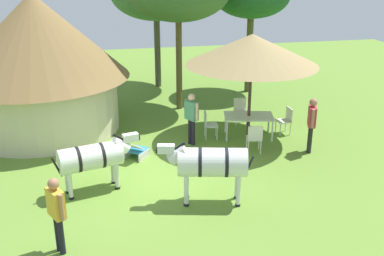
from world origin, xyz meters
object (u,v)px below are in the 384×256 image
at_px(shade_umbrella, 252,50).
at_px(zebra_by_umbrella, 93,157).
at_px(patio_chair_east_end, 286,119).
at_px(guest_behind_table, 192,114).
at_px(patio_chair_near_hut, 255,137).
at_px(guest_beside_umbrella, 312,120).
at_px(standing_watcher, 56,209).
at_px(patio_chair_west_end, 208,123).
at_px(striped_lounge_chair, 135,150).
at_px(thatched_hut, 38,59).
at_px(patio_dining_table, 249,118).
at_px(patio_chair_near_lawn, 240,109).
at_px(zebra_nearest_camera, 210,163).

xyz_separation_m(shade_umbrella, zebra_by_umbrella, (-5.00, -2.72, -1.98)).
relative_size(patio_chair_east_end, guest_behind_table, 0.54).
bearing_deg(patio_chair_near_hut, zebra_by_umbrella, -152.90).
xyz_separation_m(patio_chair_near_hut, guest_beside_umbrella, (1.67, -0.27, 0.51)).
height_order(standing_watcher, zebra_by_umbrella, standing_watcher).
bearing_deg(guest_beside_umbrella, patio_chair_west_end, -101.32).
bearing_deg(shade_umbrella, striped_lounge_chair, -166.20).
xyz_separation_m(thatched_hut, patio_dining_table, (6.62, -2.12, -1.80)).
bearing_deg(patio_chair_west_end, zebra_by_umbrella, -44.80).
bearing_deg(patio_chair_west_end, thatched_hut, -103.12).
relative_size(patio_chair_near_lawn, zebra_by_umbrella, 0.41).
bearing_deg(striped_lounge_chair, zebra_nearest_camera, -25.66).
height_order(shade_umbrella, patio_chair_east_end, shade_umbrella).
bearing_deg(zebra_by_umbrella, striped_lounge_chair, 131.78).
bearing_deg(patio_chair_near_lawn, guest_behind_table, 42.51).
relative_size(patio_chair_west_end, zebra_nearest_camera, 0.39).
bearing_deg(guest_behind_table, patio_chair_near_hut, -150.14).
xyz_separation_m(shade_umbrella, patio_chair_west_end, (-1.32, 0.17, -2.39)).
bearing_deg(patio_chair_west_end, guest_behind_table, -50.15).
height_order(patio_chair_near_hut, guest_behind_table, guest_behind_table).
distance_m(striped_lounge_chair, zebra_by_umbrella, 2.25).
distance_m(thatched_hut, standing_watcher, 7.54).
xyz_separation_m(patio_dining_table, patio_chair_west_end, (-1.32, 0.17, -0.15)).
height_order(guest_beside_umbrella, guest_behind_table, guest_beside_umbrella).
bearing_deg(zebra_nearest_camera, patio_chair_east_end, -29.87).
relative_size(shade_umbrella, zebra_nearest_camera, 1.82).
distance_m(patio_dining_table, guest_beside_umbrella, 2.16).
xyz_separation_m(guest_beside_umbrella, zebra_by_umbrella, (-6.43, -1.14, -0.10)).
relative_size(shade_umbrella, striped_lounge_chair, 4.34).
distance_m(patio_chair_east_end, standing_watcher, 8.79).
bearing_deg(zebra_by_umbrella, patio_chair_west_end, 113.64).
height_order(patio_dining_table, striped_lounge_chair, patio_dining_table).
bearing_deg(thatched_hut, guest_behind_table, -27.05).
bearing_deg(standing_watcher, patio_dining_table, 103.41).
height_order(patio_chair_east_end, zebra_by_umbrella, zebra_by_umbrella).
bearing_deg(shade_umbrella, patio_chair_east_end, 1.39).
xyz_separation_m(thatched_hut, striped_lounge_chair, (2.81, -3.06, -2.21)).
bearing_deg(patio_chair_near_lawn, guest_beside_umbrella, 119.84).
relative_size(patio_chair_near_hut, standing_watcher, 0.54).
distance_m(patio_chair_east_end, zebra_by_umbrella, 6.91).
bearing_deg(shade_umbrella, patio_chair_near_lawn, 84.34).
bearing_deg(guest_behind_table, patio_chair_near_lawn, -81.83).
bearing_deg(striped_lounge_chair, patio_chair_near_lawn, 66.49).
distance_m(patio_chair_near_hut, zebra_nearest_camera, 3.32).
bearing_deg(patio_chair_east_end, standing_watcher, 125.33).
distance_m(patio_dining_table, patio_chair_west_end, 1.33).
height_order(thatched_hut, patio_dining_table, thatched_hut).
height_order(shade_umbrella, patio_chair_west_end, shade_umbrella).
xyz_separation_m(patio_chair_east_end, patio_chair_near_lawn, (-1.20, 1.29, 0.00)).
height_order(shade_umbrella, patio_chair_near_hut, shade_umbrella).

